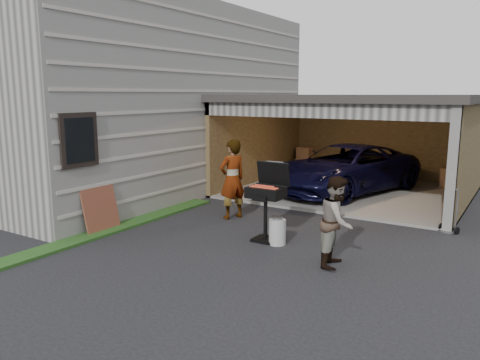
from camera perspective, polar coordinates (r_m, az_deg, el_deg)
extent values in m
plane|color=black|center=(9.27, -4.58, -7.92)|extent=(80.00, 80.00, 0.00)
cube|color=#474744|center=(15.79, -13.63, 9.54)|extent=(7.00, 11.00, 5.50)
cube|color=#193814|center=(10.08, -18.46, -6.74)|extent=(0.50, 8.00, 0.06)
cube|color=#605E59|center=(14.56, 13.40, -1.29)|extent=(6.50, 6.00, 0.06)
cube|color=#43321F|center=(17.14, 16.79, 4.74)|extent=(6.50, 0.15, 2.70)
cube|color=#43321F|center=(13.68, 26.31, 2.78)|extent=(0.15, 6.00, 2.70)
cube|color=#43321F|center=(15.65, 2.53, 4.67)|extent=(0.15, 6.00, 2.70)
cube|color=#2D2B28|center=(14.27, 13.87, 9.67)|extent=(6.80, 6.30, 0.20)
cube|color=#474744|center=(11.55, 9.13, 8.34)|extent=(6.50, 0.16, 0.36)
cube|color=beige|center=(12.67, 11.35, 8.90)|extent=(6.00, 2.40, 0.06)
cube|color=#474744|center=(10.78, 24.44, 1.15)|extent=(0.20, 0.18, 2.70)
cube|color=brown|center=(17.45, 7.88, 1.73)|extent=(0.60, 0.50, 0.50)
cube|color=brown|center=(17.38, 7.92, 3.28)|extent=(0.50, 0.45, 0.45)
cube|color=brown|center=(15.97, 24.28, 0.29)|extent=(0.55, 0.50, 0.60)
cube|color=brown|center=(16.43, 25.42, 3.42)|extent=(0.24, 0.43, 2.20)
imported|color=black|center=(14.11, 12.69, 1.13)|extent=(3.71, 5.48, 1.40)
imported|color=silver|center=(11.00, -0.94, 0.10)|extent=(0.68, 0.81, 1.88)
imported|color=#49211C|center=(8.14, 11.77, -4.96)|extent=(0.68, 0.83, 1.56)
cube|color=black|center=(9.51, 3.09, -7.24)|extent=(0.45, 0.45, 0.05)
cylinder|color=black|center=(9.39, 3.12, -4.60)|extent=(0.07, 0.07, 0.90)
cube|color=black|center=(9.27, 3.15, -1.53)|extent=(0.71, 0.49, 0.21)
cube|color=#59595B|center=(9.25, 3.16, -0.98)|extent=(0.64, 0.43, 0.02)
cube|color=black|center=(9.47, 4.09, 0.76)|extent=(0.71, 0.13, 0.49)
cylinder|color=#B5B5B1|center=(9.25, 4.57, -6.32)|extent=(0.35, 0.35, 0.50)
cube|color=brown|center=(10.44, -16.62, -3.47)|extent=(0.24, 0.88, 0.97)
cube|color=slate|center=(10.91, 23.81, -5.87)|extent=(0.37, 0.30, 0.04)
cylinder|color=black|center=(11.07, 23.31, -5.27)|extent=(0.09, 0.16, 0.16)
cylinder|color=black|center=(10.90, 24.94, -5.63)|extent=(0.09, 0.16, 0.16)
cylinder|color=slate|center=(10.95, 23.67, -3.22)|extent=(0.03, 0.03, 0.95)
cylinder|color=slate|center=(10.82, 24.90, -3.47)|extent=(0.03, 0.03, 0.95)
cylinder|color=slate|center=(10.79, 24.46, -1.01)|extent=(0.26, 0.12, 0.03)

